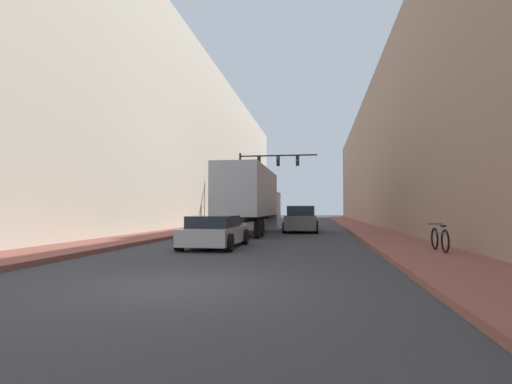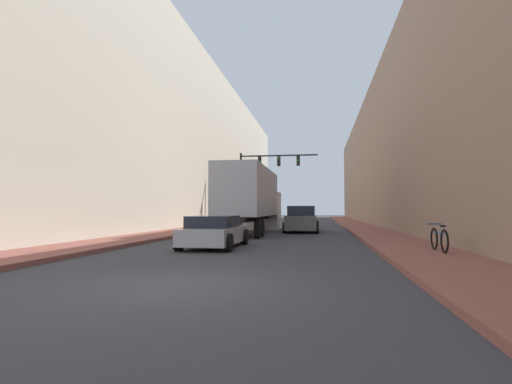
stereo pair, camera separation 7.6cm
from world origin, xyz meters
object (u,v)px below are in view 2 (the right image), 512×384
at_px(traffic_signal_gantry, 261,173).
at_px(parked_bicycle, 439,239).
at_px(sedan_car, 214,232).
at_px(semi_truck, 253,199).
at_px(suv_car, 302,220).

xyz_separation_m(traffic_signal_gantry, parked_bicycle, (9.00, -22.72, -4.27)).
relative_size(sedan_car, traffic_signal_gantry, 0.60).
bearing_deg(semi_truck, suv_car, 27.82).
bearing_deg(semi_truck, sedan_car, -89.13).
distance_m(semi_truck, parked_bicycle, 13.99).
bearing_deg(sedan_car, parked_bicycle, -12.43).
relative_size(traffic_signal_gantry, parked_bicycle, 3.92).
distance_m(traffic_signal_gantry, parked_bicycle, 24.81).
height_order(semi_truck, parked_bicycle, semi_truck).
distance_m(semi_truck, traffic_signal_gantry, 11.64).
distance_m(suv_car, parked_bicycle, 13.92).
xyz_separation_m(sedan_car, parked_bicycle, (7.73, -1.70, -0.06)).
xyz_separation_m(semi_truck, parked_bicycle, (7.88, -11.45, -1.62)).
distance_m(sedan_car, suv_car, 11.69).
bearing_deg(parked_bicycle, suv_car, 110.47).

